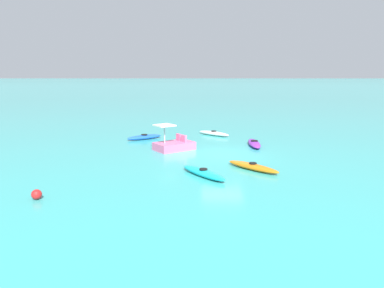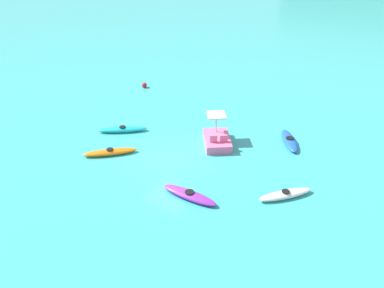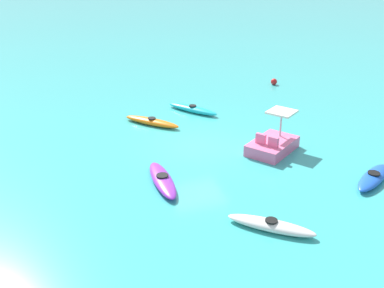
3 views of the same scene
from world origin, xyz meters
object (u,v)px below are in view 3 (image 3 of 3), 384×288
object	(u,v)px
kayak_cyan	(193,109)
kayak_purple	(162,180)
pedal_boat_pink	(273,144)
buoy_red	(274,82)
kayak_blue	(373,177)
kayak_orange	(152,122)
kayak_white	(271,225)

from	to	relation	value
kayak_cyan	kayak_purple	xyz separation A→B (m)	(7.25, -3.59, 0.00)
pedal_boat_pink	buoy_red	world-z (taller)	pedal_boat_pink
kayak_blue	pedal_boat_pink	bearing A→B (deg)	-146.78
kayak_orange	kayak_purple	size ratio (longest dim) A/B	0.87
kayak_cyan	kayak_white	size ratio (longest dim) A/B	1.09
kayak_cyan	buoy_red	xyz separation A→B (m)	(-3.22, 6.55, 0.04)
kayak_orange	kayak_white	bearing A→B (deg)	8.26
pedal_boat_pink	kayak_blue	bearing A→B (deg)	33.22
kayak_cyan	kayak_orange	size ratio (longest dim) A/B	1.06
kayak_white	kayak_orange	distance (m)	10.24
kayak_blue	buoy_red	distance (m)	13.03
kayak_cyan	kayak_blue	world-z (taller)	same
kayak_blue	pedal_boat_pink	distance (m)	4.42
kayak_orange	buoy_red	size ratio (longest dim) A/B	6.68
kayak_blue	kayak_orange	bearing A→B (deg)	-141.49
kayak_cyan	buoy_red	world-z (taller)	buoy_red
kayak_cyan	kayak_orange	world-z (taller)	same
kayak_white	kayak_purple	distance (m)	4.77
kayak_orange	kayak_purple	world-z (taller)	same
kayak_white	kayak_orange	bearing A→B (deg)	-171.74
kayak_orange	kayak_blue	xyz separation A→B (m)	(8.43, 6.71, 0.00)
kayak_orange	pedal_boat_pink	bearing A→B (deg)	42.16
pedal_boat_pink	buoy_red	xyz separation A→B (m)	(-9.12, 4.80, -0.14)
kayak_orange	kayak_blue	bearing A→B (deg)	38.51
kayak_purple	buoy_red	distance (m)	14.58
kayak_cyan	kayak_blue	size ratio (longest dim) A/B	1.07
kayak_purple	buoy_red	bearing A→B (deg)	135.90
kayak_orange	buoy_red	distance (m)	10.09
kayak_cyan	buoy_red	bearing A→B (deg)	116.19
kayak_white	kayak_blue	bearing A→B (deg)	108.00
kayak_purple	pedal_boat_pink	xyz separation A→B (m)	(-1.35, 5.35, 0.17)
kayak_orange	kayak_blue	distance (m)	10.77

